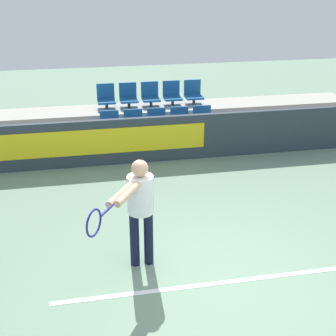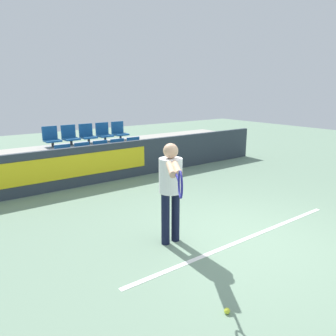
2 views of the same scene
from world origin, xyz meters
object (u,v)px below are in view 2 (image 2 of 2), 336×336
(stadium_chair_1, at_px, (84,155))
(tennis_player, at_px, (171,183))
(stadium_chair_3, at_px, (119,150))
(stadium_chair_9, at_px, (119,132))
(stadium_chair_8, at_px, (104,133))
(stadium_chair_6, at_px, (70,136))
(stadium_chair_5, at_px, (51,138))
(stadium_chair_7, at_px, (87,134))
(stadium_chair_0, at_px, (65,157))
(stadium_chair_4, at_px, (135,148))
(stadium_chair_2, at_px, (102,152))
(tennis_ball, at_px, (227,311))

(stadium_chair_1, bearing_deg, tennis_player, -96.28)
(stadium_chair_3, relative_size, stadium_chair_9, 1.00)
(stadium_chair_1, xyz_separation_m, stadium_chair_8, (1.06, 0.96, 0.39))
(stadium_chair_9, bearing_deg, stadium_chair_6, 180.00)
(stadium_chair_5, bearing_deg, stadium_chair_7, 0.00)
(stadium_chair_0, relative_size, stadium_chair_1, 1.00)
(stadium_chair_7, xyz_separation_m, stadium_chair_8, (0.53, 0.00, 0.00))
(stadium_chair_4, height_order, stadium_chair_5, stadium_chair_5)
(stadium_chair_0, distance_m, stadium_chair_5, 1.03)
(stadium_chair_5, height_order, stadium_chair_7, same)
(stadium_chair_1, height_order, stadium_chair_8, stadium_chair_8)
(stadium_chair_6, distance_m, stadium_chair_8, 1.06)
(stadium_chair_4, bearing_deg, stadium_chair_8, 119.01)
(stadium_chair_2, height_order, stadium_chair_3, same)
(stadium_chair_2, relative_size, stadium_chair_4, 1.00)
(tennis_player, height_order, tennis_ball, tennis_player)
(stadium_chair_1, xyz_separation_m, stadium_chair_5, (-0.53, 0.96, 0.39))
(stadium_chair_2, distance_m, tennis_ball, 6.35)
(stadium_chair_0, height_order, stadium_chair_7, stadium_chair_7)
(stadium_chair_9, bearing_deg, stadium_chair_4, -90.00)
(stadium_chair_3, bearing_deg, tennis_ball, -108.53)
(stadium_chair_2, bearing_deg, tennis_ball, -103.95)
(stadium_chair_4, distance_m, stadium_chair_7, 1.48)
(stadium_chair_9, distance_m, tennis_player, 5.82)
(stadium_chair_3, bearing_deg, stadium_chair_7, 119.01)
(stadium_chair_4, bearing_deg, stadium_chair_1, 180.00)
(stadium_chair_4, xyz_separation_m, stadium_chair_5, (-2.13, 0.96, 0.39))
(stadium_chair_0, xyz_separation_m, tennis_player, (0.04, -4.47, 0.36))
(stadium_chair_7, bearing_deg, tennis_ball, -102.12)
(stadium_chair_0, bearing_deg, stadium_chair_2, 0.00)
(stadium_chair_9, bearing_deg, stadium_chair_5, 180.00)
(tennis_player, bearing_deg, stadium_chair_0, 122.63)
(stadium_chair_5, distance_m, stadium_chair_6, 0.53)
(stadium_chair_0, bearing_deg, stadium_chair_3, 0.00)
(stadium_chair_8, bearing_deg, stadium_chair_2, -119.01)
(stadium_chair_5, xyz_separation_m, tennis_player, (0.04, -5.43, -0.03))
(tennis_ball, bearing_deg, stadium_chair_2, 76.05)
(stadium_chair_9, bearing_deg, stadium_chair_0, -155.74)
(stadium_chair_8, bearing_deg, stadium_chair_0, -148.99)
(stadium_chair_3, bearing_deg, stadium_chair_2, 180.00)
(stadium_chair_2, xyz_separation_m, stadium_chair_4, (1.06, 0.00, 0.00))
(stadium_chair_6, bearing_deg, stadium_chair_1, -90.00)
(stadium_chair_0, relative_size, tennis_player, 0.35)
(stadium_chair_2, distance_m, stadium_chair_9, 1.48)
(stadium_chair_5, relative_size, stadium_chair_6, 1.00)
(stadium_chair_8, distance_m, tennis_ball, 7.45)
(stadium_chair_1, bearing_deg, stadium_chair_4, 0.00)
(stadium_chair_3, height_order, stadium_chair_6, stadium_chair_6)
(stadium_chair_7, xyz_separation_m, tennis_player, (-1.02, -5.43, -0.03))
(stadium_chair_6, relative_size, tennis_ball, 8.52)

